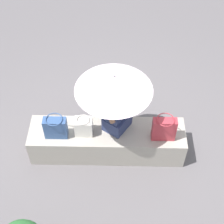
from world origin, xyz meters
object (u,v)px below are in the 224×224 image
parasol (114,83)px  shoulder_bag_spare (84,126)px  person_seated (117,108)px  handbag_black (164,129)px  tote_bag_canvas (55,128)px

parasol → shoulder_bag_spare: (-0.40, -0.04, -0.77)m
person_seated → shoulder_bag_spare: (-0.44, -0.12, -0.25)m
parasol → shoulder_bag_spare: parasol is taller
person_seated → parasol: bearing=-119.8°
shoulder_bag_spare → person_seated: bearing=15.1°
handbag_black → tote_bag_canvas: (-1.43, 0.01, -0.02)m
person_seated → parasol: size_ratio=0.86×
handbag_black → shoulder_bag_spare: bearing=176.7°
parasol → handbag_black: (0.66, -0.10, -0.72)m
parasol → tote_bag_canvas: parasol is taller
tote_bag_canvas → shoulder_bag_spare: tote_bag_canvas is taller
person_seated → handbag_black: size_ratio=2.36×
handbag_black → shoulder_bag_spare: 1.06m
person_seated → parasol: parasol is taller
tote_bag_canvas → shoulder_bag_spare: 0.37m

